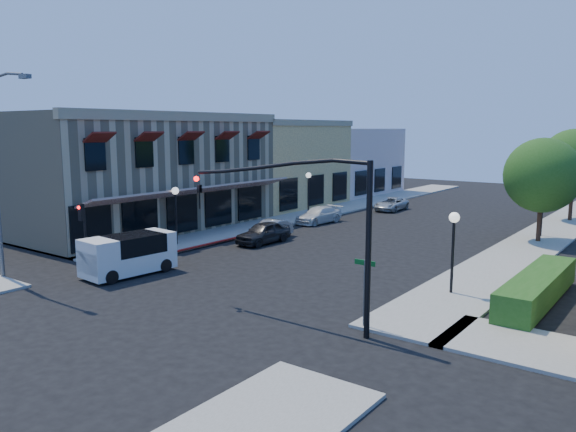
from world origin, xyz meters
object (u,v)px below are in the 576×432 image
Objects in this scene: street_name_sign at (364,282)px; parked_car_a at (263,233)px; lamppost_left_far at (308,183)px; parked_car_b at (271,230)px; street_tree_a at (543,175)px; lamppost_left_near at (176,201)px; street_tree_b at (574,162)px; white_van at (128,252)px; signal_mast_arm at (315,213)px; secondary_signal at (83,224)px; lamppost_right_far at (543,196)px; lamppost_right_near at (454,232)px; parked_car_c at (318,215)px; parked_car_d at (391,204)px.

parked_car_a is (-12.30, 9.54, -1.03)m from street_name_sign.
lamppost_left_far is 0.97× the size of parked_car_b.
street_tree_a reaches higher than parked_car_b.
lamppost_left_near is at bearing 160.07° from street_name_sign.
parked_car_a is (-13.60, -20.26, -3.88)m from street_tree_b.
lamppost_left_far is 20.37m from white_van.
street_tree_b is (0.00, 10.00, 0.35)m from street_tree_a.
signal_mast_arm is 2.24× the size of lamppost_left_far.
street_tree_b is 33.36m from white_van.
lamppost_left_near is at bearing -90.00° from lamppost_left_far.
street_tree_b reaches higher than white_van.
parked_car_b is at bearing 111.48° from parked_car_a.
secondary_signal is at bearing -108.95° from parked_car_b.
lamppost_left_far reaches higher than white_van.
lamppost_left_near is (-17.30, -14.00, -1.46)m from street_tree_a.
lamppost_right_far is 0.91× the size of parked_car_a.
lamppost_right_near is (16.50, 6.59, 0.42)m from secondary_signal.
lamppost_right_far is 26.05m from white_van.
street_name_sign is 22.49m from parked_car_c.
lamppost_right_near reaches higher than parked_car_d.
parked_car_b is 16.29m from parked_car_d.
lamppost_right_near reaches higher than parked_car_a.
parked_car_d is (3.20, 27.88, -1.76)m from secondary_signal.
street_name_sign is at bearing -99.78° from lamppost_right_near.
lamppost_right_near is 13.97m from parked_car_a.
white_van is (-11.14, 0.46, -2.97)m from signal_mast_arm.
secondary_signal is at bearing -177.07° from street_name_sign.
parked_car_a is at bearing -123.87° from street_tree_b.
lamppost_right_far is (16.50, 22.59, 0.42)m from secondary_signal.
signal_mast_arm is at bearing -71.42° from parked_car_d.
signal_mast_arm is at bearing -96.70° from lamppost_right_far.
lamppost_left_far is 0.89× the size of parked_car_d.
white_van reaches higher than parked_car_b.
street_tree_b reaches higher than street_tree_a.
street_name_sign reaches higher than white_van.
street_tree_b is at bearing 87.85° from lamppost_right_far.
lamppost_right_near is at bearing -90.72° from street_tree_b.
lamppost_left_near is 0.79× the size of white_van.
street_tree_a is 1.95× the size of secondary_signal.
lamppost_left_far is at bearing 99.13° from white_van.
signal_mast_arm reaches higher than white_van.
parked_car_b is 7.07m from parked_car_c.
parked_car_d is at bearing 82.91° from parked_car_b.
street_name_sign is 0.55× the size of white_van.
lamppost_right_near is at bearing -91.23° from street_tree_a.
street_name_sign is 12.79m from white_van.
parked_car_c is at bearing -141.34° from street_tree_b.
street_tree_b is at bearing 64.89° from white_van.
lamppost_left_far is 9.81m from parked_car_b.
secondary_signal is 0.85× the size of parked_car_a.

